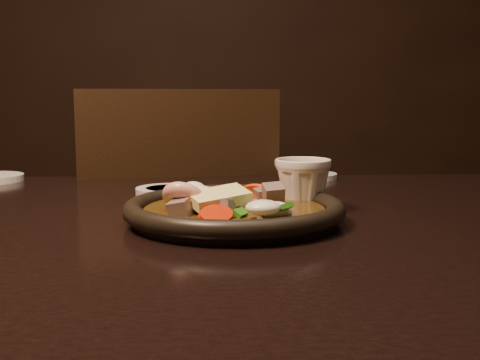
{
  "coord_description": "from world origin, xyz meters",
  "views": [
    {
      "loc": [
        0.21,
        -0.8,
        0.92
      ],
      "look_at": [
        0.24,
        0.03,
        0.8
      ],
      "focal_mm": 45.0,
      "sensor_mm": 36.0,
      "label": 1
    }
  ],
  "objects_px": {
    "table": "(62,275)",
    "plate": "(234,211)",
    "tea_cup": "(303,183)",
    "chair": "(176,272)"
  },
  "relations": [
    {
      "from": "table",
      "to": "chair",
      "type": "xyz_separation_m",
      "value": [
        0.12,
        0.57,
        -0.17
      ]
    },
    {
      "from": "chair",
      "to": "plate",
      "type": "relative_size",
      "value": 3.16
    },
    {
      "from": "chair",
      "to": "plate",
      "type": "bearing_deg",
      "value": 91.79
    },
    {
      "from": "plate",
      "to": "tea_cup",
      "type": "xyz_separation_m",
      "value": [
        0.1,
        0.07,
        0.03
      ]
    },
    {
      "from": "chair",
      "to": "tea_cup",
      "type": "xyz_separation_m",
      "value": [
        0.22,
        -0.52,
        0.28
      ]
    },
    {
      "from": "table",
      "to": "chair",
      "type": "distance_m",
      "value": 0.6
    },
    {
      "from": "table",
      "to": "plate",
      "type": "height_order",
      "value": "plate"
    },
    {
      "from": "chair",
      "to": "plate",
      "type": "distance_m",
      "value": 0.65
    },
    {
      "from": "plate",
      "to": "tea_cup",
      "type": "height_order",
      "value": "tea_cup"
    },
    {
      "from": "table",
      "to": "plate",
      "type": "relative_size",
      "value": 5.44
    }
  ]
}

